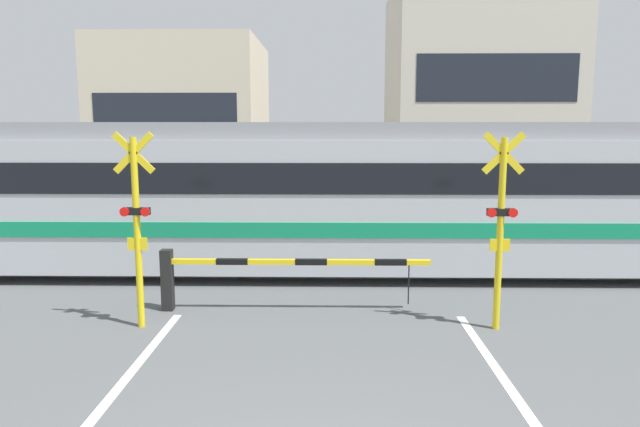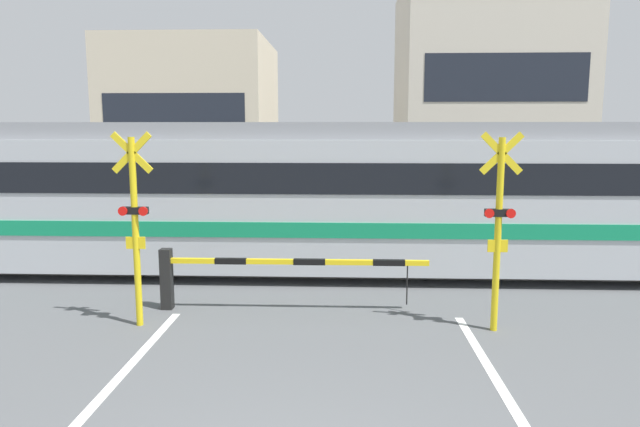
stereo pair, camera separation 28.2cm
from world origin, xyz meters
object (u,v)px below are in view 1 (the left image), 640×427
object	(u,v)px
crossing_barrier_near	(243,270)
crossing_barrier_far	(370,217)
commuter_train	(422,193)
crossing_signal_right	(501,222)
crossing_signal_left	(137,221)

from	to	relation	value
crossing_barrier_near	crossing_barrier_far	bearing A→B (deg)	66.40
commuter_train	crossing_barrier_near	xyz separation A→B (m)	(-3.68, -3.02, -1.07)
commuter_train	crossing_signal_right	size ratio (longest dim) A/B	6.36
commuter_train	crossing_signal_left	xyz separation A→B (m)	(-5.27, -3.91, -0.04)
crossing_barrier_far	crossing_signal_right	world-z (taller)	crossing_signal_right
commuter_train	crossing_signal_left	distance (m)	6.56
crossing_barrier_near	crossing_signal_left	distance (m)	2.09
commuter_train	crossing_signal_right	world-z (taller)	commuter_train
crossing_barrier_far	crossing_signal_left	xyz separation A→B (m)	(-4.33, -7.18, 1.03)
crossing_signal_right	commuter_train	bearing A→B (deg)	99.42
crossing_signal_left	crossing_signal_right	xyz separation A→B (m)	(5.92, 0.00, 0.00)
commuter_train	crossing_barrier_far	size ratio (longest dim) A/B	4.24
commuter_train	crossing_barrier_far	xyz separation A→B (m)	(-0.94, 3.27, -1.07)
crossing_signal_right	crossing_barrier_far	bearing A→B (deg)	102.47
crossing_barrier_far	commuter_train	bearing A→B (deg)	-73.97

